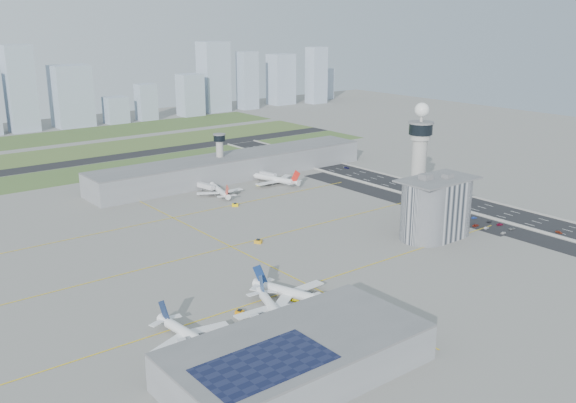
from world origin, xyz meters
TOP-DOWN VIEW (x-y plane):
  - ground at (0.00, 0.00)m, footprint 1000.00×1000.00m
  - grass_strip_0 at (-20.00, 225.00)m, footprint 480.00×50.00m
  - grass_strip_1 at (-20.00, 300.00)m, footprint 480.00×60.00m
  - grass_strip_2 at (-20.00, 380.00)m, footprint 480.00×70.00m
  - runway at (-20.00, 262.00)m, footprint 480.00×22.00m
  - highway at (115.00, 0.00)m, footprint 28.00×500.00m
  - barrier_left at (101.00, 0.00)m, footprint 0.60×500.00m
  - barrier_right at (129.00, 0.00)m, footprint 0.60×500.00m
  - landside_road at (90.00, -10.00)m, footprint 18.00×260.00m
  - parking_lot at (88.00, -22.00)m, footprint 20.00×44.00m
  - taxiway_line_h_0 at (-40.00, -30.00)m, footprint 260.00×0.60m
  - taxiway_line_h_1 at (-40.00, 30.00)m, footprint 260.00×0.60m
  - taxiway_line_h_2 at (-40.00, 90.00)m, footprint 260.00×0.60m
  - taxiway_line_v at (-40.00, 30.00)m, footprint 0.60×260.00m
  - control_tower at (72.00, 8.00)m, footprint 14.00×14.00m
  - secondary_tower at (30.00, 150.00)m, footprint 8.60×8.60m
  - admin_building at (51.99, -22.00)m, footprint 42.00×24.00m
  - terminal_pier at (40.00, 148.00)m, footprint 210.00×32.00m
  - near_terminal at (-88.07, -82.02)m, footprint 84.00×42.00m
  - airplane_near_a at (-104.61, -43.92)m, footprint 36.08×41.14m
  - airplane_near_b at (-69.36, -45.01)m, footprint 41.56×45.06m
  - airplane_near_c at (-54.24, -40.26)m, footprint 46.99×50.82m
  - airplane_far_a at (6.94, 114.59)m, footprint 39.07×42.86m
  - airplane_far_b at (51.13, 115.64)m, footprint 45.01×49.40m
  - jet_bridge_near_0 at (-113.00, -61.00)m, footprint 5.39×14.31m
  - jet_bridge_near_1 at (-83.00, -61.00)m, footprint 5.39×14.31m
  - jet_bridge_near_2 at (-53.00, -61.00)m, footprint 5.39×14.31m
  - jet_bridge_far_0 at (2.00, 132.00)m, footprint 5.39×14.31m
  - jet_bridge_far_1 at (52.00, 132.00)m, footprint 5.39×14.31m
  - tug_0 at (-78.35, -34.83)m, footprint 3.58×3.91m
  - tug_1 at (-54.66, -38.70)m, footprint 4.39×4.13m
  - tug_2 at (-52.12, -35.57)m, footprint 3.69×2.73m
  - tug_3 at (-26.30, 25.76)m, footprint 4.10×4.45m
  - tug_4 at (0.47, 87.12)m, footprint 4.43×4.17m
  - tug_5 at (40.64, 117.88)m, footprint 4.25×3.78m
  - car_lot_0 at (83.34, -42.04)m, footprint 3.49×1.50m
  - car_lot_1 at (83.11, -31.71)m, footprint 3.82×1.74m
  - car_lot_2 at (82.29, -25.41)m, footprint 4.75×2.73m
  - car_lot_3 at (82.39, -19.10)m, footprint 4.07×1.78m
  - car_lot_4 at (84.12, -11.76)m, footprint 3.34×1.68m
  - car_lot_5 at (81.94, -7.29)m, footprint 3.45×1.52m
  - car_lot_6 at (92.96, -40.77)m, footprint 4.40×2.49m
  - car_lot_7 at (94.11, -32.60)m, footprint 4.27×2.11m
  - car_lot_8 at (93.57, -26.08)m, footprint 3.65×1.82m
  - car_lot_9 at (93.16, -16.54)m, footprint 3.60×1.67m
  - car_lot_10 at (93.79, -10.96)m, footprint 4.84×2.75m
  - car_lot_11 at (92.47, -5.61)m, footprint 3.94×1.97m
  - car_hw_0 at (107.07, -59.59)m, footprint 1.90×3.92m
  - car_hw_1 at (114.76, 38.98)m, footprint 1.71×4.00m
  - car_hw_2 at (121.35, 118.34)m, footprint 2.22×4.32m
  - car_hw_4 at (109.11, 178.97)m, footprint 1.53×3.46m
  - skyline_bldg_8 at (-19.42, 431.56)m, footprint 26.33×21.06m
  - skyline_bldg_9 at (30.27, 432.32)m, footprint 36.96×29.57m
  - skyline_bldg_10 at (73.27, 423.68)m, footprint 23.01×18.41m
  - skyline_bldg_11 at (108.28, 423.34)m, footprint 20.22×16.18m
  - skyline_bldg_12 at (162.17, 421.29)m, footprint 26.14×20.92m
  - skyline_bldg_13 at (201.27, 433.27)m, footprint 32.26×25.81m
  - skyline_bldg_14 at (244.74, 426.38)m, footprint 21.59×17.28m
  - skyline_bldg_15 at (302.83, 435.54)m, footprint 30.25×24.20m
  - skyline_bldg_16 at (345.49, 415.96)m, footprint 23.04×18.43m
  - skyline_bldg_17 at (382.05, 443.29)m, footprint 22.64×18.11m

SIDE VIEW (x-z plane):
  - ground at x=0.00m, z-range 0.00..0.00m
  - taxiway_line_h_0 at x=-40.00m, z-range 0.00..0.01m
  - taxiway_line_h_1 at x=-40.00m, z-range 0.00..0.01m
  - taxiway_line_h_2 at x=-40.00m, z-range 0.00..0.01m
  - taxiway_line_v at x=-40.00m, z-range 0.00..0.01m
  - grass_strip_0 at x=-20.00m, z-range 0.00..0.08m
  - grass_strip_1 at x=-20.00m, z-range 0.00..0.08m
  - grass_strip_2 at x=-20.00m, z-range 0.00..0.08m
  - landside_road at x=90.00m, z-range 0.00..0.08m
  - highway at x=115.00m, z-range 0.00..0.10m
  - parking_lot at x=88.00m, z-range 0.00..0.10m
  - runway at x=-20.00m, z-range 0.01..0.11m
  - car_lot_4 at x=84.12m, z-range 0.00..1.09m
  - car_lot_11 at x=92.47m, z-range 0.00..1.10m
  - car_lot_5 at x=81.94m, z-range 0.00..1.10m
  - car_lot_9 at x=93.16m, z-range 0.00..1.14m
  - car_hw_4 at x=109.11m, z-range 0.00..1.16m
  - car_lot_6 at x=92.96m, z-range 0.00..1.16m
  - car_lot_3 at x=82.39m, z-range 0.00..1.16m
  - car_hw_2 at x=121.35m, z-range 0.00..1.17m
  - car_lot_0 at x=83.34m, z-range 0.00..1.18m
  - car_lot_7 at x=94.11m, z-range 0.00..1.19m
  - car_lot_8 at x=93.57m, z-range 0.00..1.19m
  - barrier_left at x=101.00m, z-range 0.00..1.20m
  - barrier_right at x=129.00m, z-range 0.00..1.20m
  - car_lot_1 at x=83.11m, z-range 0.00..1.22m
  - car_lot_2 at x=82.29m, z-range 0.00..1.25m
  - car_lot_10 at x=93.79m, z-range 0.00..1.27m
  - car_hw_1 at x=114.76m, z-range 0.00..1.28m
  - car_hw_0 at x=107.07m, z-range 0.00..1.29m
  - tug_0 at x=-78.35m, z-range 0.00..1.88m
  - tug_2 at x=-52.12m, z-range 0.00..2.02m
  - tug_5 at x=40.64m, z-range 0.00..2.05m
  - tug_1 at x=-54.66m, z-range 0.00..2.10m
  - tug_4 at x=0.47m, z-range 0.00..2.12m
  - tug_3 at x=-26.30m, z-range 0.00..2.13m
  - jet_bridge_near_0 at x=-113.00m, z-range 0.00..5.70m
  - jet_bridge_near_1 at x=-83.00m, z-range 0.00..5.70m
  - jet_bridge_near_2 at x=-53.00m, z-range 0.00..5.70m
  - jet_bridge_far_0 at x=2.00m, z-range 0.00..5.70m
  - jet_bridge_far_1 at x=52.00m, z-range 0.00..5.70m
  - airplane_far_a at x=6.94m, z-range 0.00..10.10m
  - airplane_near_b at x=-69.36m, z-range 0.00..10.36m
  - airplane_near_a at x=-104.61m, z-range 0.00..10.63m
  - airplane_near_c at x=-54.24m, z-range 0.00..11.62m
  - airplane_far_b at x=51.13m, z-range 0.00..11.65m
  - near_terminal at x=-88.07m, z-range -0.07..12.93m
  - terminal_pier at x=40.00m, z-range 0.00..15.80m
  - skyline_bldg_10 at x=73.27m, z-range 0.00..27.75m
  - admin_building at x=51.99m, z-range -1.45..32.05m
  - secondary_tower at x=30.00m, z-range 2.85..34.75m
  - skyline_bldg_11 at x=108.28m, z-range 0.00..38.97m
  - skyline_bldg_17 at x=382.05m, z-range 0.00..41.06m
  - skyline_bldg_12 at x=162.17m, z-range 0.00..46.89m
  - skyline_bldg_9 at x=30.27m, z-range 0.00..62.11m
  - skyline_bldg_15 at x=302.83m, z-range 0.00..63.40m
  - skyline_bldg_14 at x=244.74m, z-range 0.00..68.75m
  - control_tower at x=72.00m, z-range 2.79..67.29m
  - skyline_bldg_16 at x=345.49m, z-range 0.00..71.56m
  - skyline_bldg_13 at x=201.27m, z-range 0.00..81.20m
  - skyline_bldg_8 at x=-19.42m, z-range 0.00..83.39m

